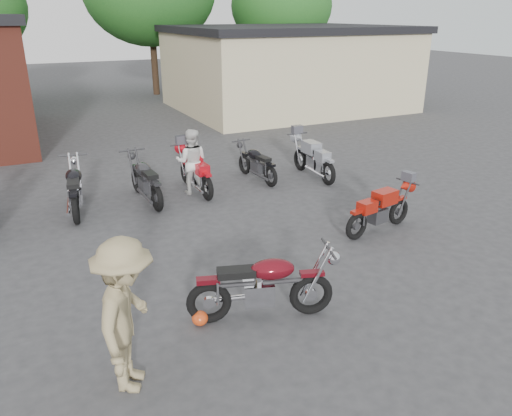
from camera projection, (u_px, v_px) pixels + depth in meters
name	position (u px, v px, depth m)	size (l,w,h in m)	color
ground	(285.00, 289.00, 8.33)	(90.00, 90.00, 0.00)	#323235
stucco_building	(287.00, 71.00, 23.73)	(10.00, 8.00, 3.50)	#BAB284
tree_2	(151.00, 11.00, 26.76)	(7.04, 7.04, 8.80)	#144B19
tree_3	(281.00, 22.00, 30.27)	(6.08, 6.08, 7.60)	#144B19
vintage_motorcycle	(264.00, 282.00, 7.32)	(2.12, 0.70, 1.23)	#550A12
sportbike	(380.00, 208.00, 10.35)	(1.83, 0.60, 1.06)	#A61A0D
helmet	(200.00, 318.00, 7.33)	(0.24, 0.24, 0.22)	#C73E15
person_light	(192.00, 162.00, 12.49)	(0.80, 0.63, 1.65)	silver
person_tan	(127.00, 316.00, 5.84)	(1.27, 0.73, 1.97)	#9A885F
row_bike_2	(75.00, 186.00, 11.39)	(2.13, 0.70, 1.23)	black
row_bike_3	(145.00, 177.00, 12.02)	(2.07, 0.68, 1.20)	#252527
row_bike_4	(195.00, 169.00, 12.70)	(2.01, 0.66, 1.17)	red
row_bike_5	(256.00, 161.00, 13.60)	(1.82, 0.60, 1.06)	black
row_bike_6	(313.00, 156.00, 13.82)	(2.04, 0.67, 1.18)	gray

